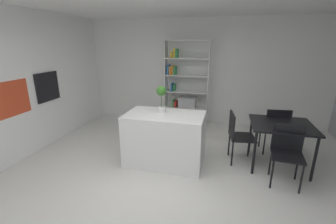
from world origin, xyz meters
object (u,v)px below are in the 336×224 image
at_px(kitchen_island, 165,139).
at_px(dining_chair_island_side, 237,133).
at_px(potted_plant_on_island, 161,96).
at_px(dining_table, 281,129).
at_px(dining_chair_far, 276,127).
at_px(built_in_oven, 47,87).
at_px(open_bookshelf, 184,86).
at_px(dining_chair_near, 287,149).

relative_size(kitchen_island, dining_chair_island_side, 1.48).
height_order(potted_plant_on_island, dining_table, potted_plant_on_island).
distance_m(kitchen_island, dining_table, 2.01).
height_order(kitchen_island, dining_chair_far, dining_chair_far).
distance_m(built_in_oven, kitchen_island, 2.69).
xyz_separation_m(built_in_oven, open_bookshelf, (2.51, 1.92, -0.22)).
xyz_separation_m(kitchen_island, potted_plant_on_island, (-0.09, 0.10, 0.75)).
bearing_deg(dining_table, dining_chair_near, -88.89).
relative_size(open_bookshelf, dining_chair_far, 2.35).
bearing_deg(dining_chair_far, kitchen_island, 17.29).
bearing_deg(kitchen_island, dining_table, 11.01).
xyz_separation_m(built_in_oven, potted_plant_on_island, (2.48, -0.15, -0.02)).
bearing_deg(potted_plant_on_island, dining_chair_far, 20.36).
xyz_separation_m(dining_chair_far, dining_chair_near, (-0.00, -0.96, 0.00)).
bearing_deg(open_bookshelf, kitchen_island, -88.48).
height_order(potted_plant_on_island, dining_chair_far, potted_plant_on_island).
xyz_separation_m(built_in_oven, dining_chair_island_side, (3.81, 0.12, -0.68)).
bearing_deg(built_in_oven, dining_table, 1.70).
xyz_separation_m(potted_plant_on_island, open_bookshelf, (0.03, 2.06, -0.20)).
xyz_separation_m(kitchen_island, dining_chair_far, (1.97, 0.86, 0.09)).
relative_size(dining_table, dining_chair_near, 1.10).
distance_m(built_in_oven, dining_table, 4.56).
height_order(kitchen_island, dining_chair_near, kitchen_island).
distance_m(dining_chair_far, dining_chair_island_side, 0.88).
bearing_deg(built_in_oven, potted_plant_on_island, -3.42).
distance_m(kitchen_island, potted_plant_on_island, 0.76).
height_order(open_bookshelf, dining_chair_far, open_bookshelf).
height_order(dining_chair_far, dining_chair_island_side, dining_chair_far).
xyz_separation_m(kitchen_island, dining_chair_near, (1.97, -0.10, 0.09)).
distance_m(kitchen_island, dining_chair_island_side, 1.30).
height_order(built_in_oven, potted_plant_on_island, built_in_oven).
bearing_deg(potted_plant_on_island, dining_table, 7.88).
height_order(built_in_oven, dining_chair_far, built_in_oven).
relative_size(built_in_oven, potted_plant_on_island, 1.25).
bearing_deg(dining_chair_island_side, built_in_oven, 84.00).
relative_size(kitchen_island, dining_chair_near, 1.49).
relative_size(kitchen_island, dining_table, 1.36).
bearing_deg(dining_chair_island_side, open_bookshelf, 28.10).
relative_size(built_in_oven, dining_chair_near, 0.65).
distance_m(potted_plant_on_island, dining_chair_near, 2.16).
xyz_separation_m(open_bookshelf, dining_chair_near, (2.02, -2.26, -0.46)).
distance_m(kitchen_island, open_bookshelf, 2.23).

